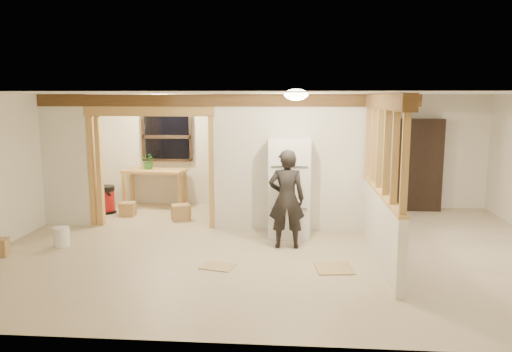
# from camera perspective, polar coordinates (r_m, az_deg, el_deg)

# --- Properties ---
(floor) EXTENTS (9.00, 6.50, 0.01)m
(floor) POSITION_cam_1_polar(r_m,az_deg,el_deg) (8.27, 2.28, -8.21)
(floor) COLOR #BDAC8C
(floor) RESTS_ON ground
(ceiling) EXTENTS (9.00, 6.50, 0.01)m
(ceiling) POSITION_cam_1_polar(r_m,az_deg,el_deg) (7.90, 2.40, 9.43)
(ceiling) COLOR white
(wall_back) EXTENTS (9.00, 0.01, 2.50)m
(wall_back) POSITION_cam_1_polar(r_m,az_deg,el_deg) (11.21, 2.97, 2.91)
(wall_back) COLOR silver
(wall_back) RESTS_ON floor
(wall_front) EXTENTS (9.00, 0.01, 2.50)m
(wall_front) POSITION_cam_1_polar(r_m,az_deg,el_deg) (4.80, 0.85, -5.40)
(wall_front) COLOR silver
(wall_front) RESTS_ON floor
(wall_left) EXTENTS (0.01, 6.50, 2.50)m
(wall_left) POSITION_cam_1_polar(r_m,az_deg,el_deg) (9.31, -26.54, 0.71)
(wall_left) COLOR silver
(wall_left) RESTS_ON floor
(partition_left_stub) EXTENTS (0.90, 0.12, 2.50)m
(partition_left_stub) POSITION_cam_1_polar(r_m,az_deg,el_deg) (10.15, -20.90, 1.68)
(partition_left_stub) COLOR silver
(partition_left_stub) RESTS_ON floor
(partition_center) EXTENTS (2.80, 0.12, 2.50)m
(partition_center) POSITION_cam_1_polar(r_m,az_deg,el_deg) (9.17, 3.87, 1.53)
(partition_center) COLOR silver
(partition_center) RESTS_ON floor
(doorway_frame) EXTENTS (2.46, 0.14, 2.20)m
(doorway_frame) POSITION_cam_1_polar(r_m,az_deg,el_deg) (9.58, -11.89, 0.77)
(doorway_frame) COLOR tan
(doorway_frame) RESTS_ON floor
(header_beam_back) EXTENTS (7.00, 0.18, 0.22)m
(header_beam_back) POSITION_cam_1_polar(r_m,az_deg,el_deg) (9.18, -3.64, 8.62)
(header_beam_back) COLOR brown
(header_beam_back) RESTS_ON ceiling
(header_beam_right) EXTENTS (0.18, 3.30, 0.22)m
(header_beam_right) POSITION_cam_1_polar(r_m,az_deg,el_deg) (7.60, 14.54, 8.26)
(header_beam_right) COLOR brown
(header_beam_right) RESTS_ON ceiling
(pony_wall) EXTENTS (0.12, 3.20, 1.00)m
(pony_wall) POSITION_cam_1_polar(r_m,az_deg,el_deg) (7.85, 13.99, -5.59)
(pony_wall) COLOR silver
(pony_wall) RESTS_ON floor
(stud_partition) EXTENTS (0.14, 3.20, 1.32)m
(stud_partition) POSITION_cam_1_polar(r_m,az_deg,el_deg) (7.64, 14.33, 2.86)
(stud_partition) COLOR tan
(stud_partition) RESTS_ON pony_wall
(window_back) EXTENTS (1.12, 0.10, 1.10)m
(window_back) POSITION_cam_1_polar(r_m,az_deg,el_deg) (11.47, -10.16, 4.43)
(window_back) COLOR black
(window_back) RESTS_ON wall_back
(ceiling_dome_main) EXTENTS (0.36, 0.36, 0.16)m
(ceiling_dome_main) POSITION_cam_1_polar(r_m,az_deg,el_deg) (7.39, 4.60, 9.28)
(ceiling_dome_main) COLOR #FFEABF
(ceiling_dome_main) RESTS_ON ceiling
(ceiling_dome_util) EXTENTS (0.32, 0.32, 0.14)m
(ceiling_dome_util) POSITION_cam_1_polar(r_m,az_deg,el_deg) (10.57, -10.97, 9.07)
(ceiling_dome_util) COLOR #FFEABF
(ceiling_dome_util) RESTS_ON ceiling
(hanging_bulb) EXTENTS (0.07, 0.07, 0.07)m
(hanging_bulb) POSITION_cam_1_polar(r_m,az_deg,el_deg) (9.77, -9.16, 7.37)
(hanging_bulb) COLOR #FFD88C
(hanging_bulb) RESTS_ON ceiling
(refrigerator) EXTENTS (0.72, 0.70, 1.75)m
(refrigerator) POSITION_cam_1_polar(r_m,az_deg,el_deg) (8.82, 3.85, -1.23)
(refrigerator) COLOR silver
(refrigerator) RESTS_ON floor
(woman) EXTENTS (0.60, 0.40, 1.62)m
(woman) POSITION_cam_1_polar(r_m,az_deg,el_deg) (8.10, 3.51, -2.63)
(woman) COLOR #282424
(woman) RESTS_ON floor
(work_table) EXTENTS (1.41, 0.81, 0.85)m
(work_table) POSITION_cam_1_polar(r_m,az_deg,el_deg) (11.38, -11.45, -1.37)
(work_table) COLOR tan
(work_table) RESTS_ON floor
(potted_plant) EXTENTS (0.41, 0.38, 0.36)m
(potted_plant) POSITION_cam_1_polar(r_m,az_deg,el_deg) (11.38, -12.13, 1.69)
(potted_plant) COLOR #347834
(potted_plant) RESTS_ON work_table
(shop_vac) EXTENTS (0.60, 0.60, 0.59)m
(shop_vac) POSITION_cam_1_polar(r_m,az_deg,el_deg) (11.05, -16.87, -2.57)
(shop_vac) COLOR maroon
(shop_vac) RESTS_ON floor
(bookshelf) EXTENTS (0.99, 0.33, 1.98)m
(bookshelf) POSITION_cam_1_polar(r_m,az_deg,el_deg) (11.32, 18.01, 1.22)
(bookshelf) COLOR black
(bookshelf) RESTS_ON floor
(bucket) EXTENTS (0.32, 0.32, 0.32)m
(bucket) POSITION_cam_1_polar(r_m,az_deg,el_deg) (8.89, -21.34, -6.48)
(bucket) COLOR white
(bucket) RESTS_ON floor
(box_util_a) EXTENTS (0.45, 0.42, 0.31)m
(box_util_a) POSITION_cam_1_polar(r_m,az_deg,el_deg) (10.14, -8.58, -4.11)
(box_util_a) COLOR #A07C4D
(box_util_a) RESTS_ON floor
(box_util_b) EXTENTS (0.33, 0.33, 0.28)m
(box_util_b) POSITION_cam_1_polar(r_m,az_deg,el_deg) (10.71, -14.45, -3.68)
(box_util_b) COLOR #A07C4D
(box_util_b) RESTS_ON floor
(floor_panel_near) EXTENTS (0.57, 0.57, 0.02)m
(floor_panel_near) POSITION_cam_1_polar(r_m,az_deg,el_deg) (7.37, 8.93, -10.39)
(floor_panel_near) COLOR tan
(floor_panel_near) RESTS_ON floor
(floor_panel_far) EXTENTS (0.54, 0.47, 0.01)m
(floor_panel_far) POSITION_cam_1_polar(r_m,az_deg,el_deg) (7.39, -4.37, -10.25)
(floor_panel_far) COLOR tan
(floor_panel_far) RESTS_ON floor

